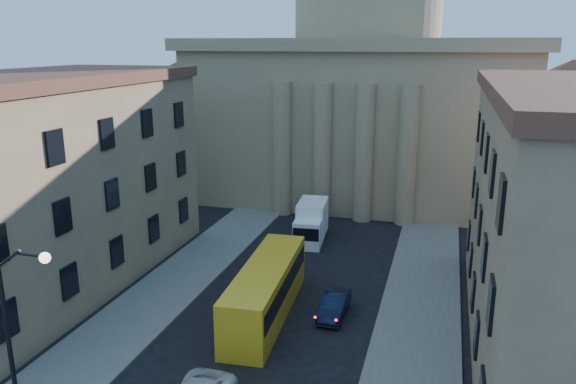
# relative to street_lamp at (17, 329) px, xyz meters

# --- Properties ---
(sidewalk_left) EXTENTS (5.00, 60.00, 0.15)m
(sidewalk_left) POSITION_rel_street_lamp_xyz_m (-1.53, 10.00, -5.21)
(sidewalk_left) COLOR #5B5953
(sidewalk_left) RESTS_ON ground
(sidewalk_right) EXTENTS (5.00, 60.00, 0.15)m
(sidewalk_right) POSITION_rel_street_lamp_xyz_m (15.47, 10.00, -5.21)
(sidewalk_right) COLOR #5B5953
(sidewalk_right) RESTS_ON ground
(church) EXTENTS (68.02, 28.76, 36.60)m
(church) POSITION_rel_street_lamp_xyz_m (6.97, 47.47, 6.59)
(church) COLOR #8E7357
(church) RESTS_ON ground
(building_left) EXTENTS (11.60, 26.60, 14.70)m
(building_left) POSITION_rel_street_lamp_xyz_m (-10.03, 14.00, 2.14)
(building_left) COLOR #9C805C
(building_left) RESTS_ON ground
(street_lamp) EXTENTS (2.62, 0.44, 8.83)m
(street_lamp) POSITION_rel_street_lamp_xyz_m (0.00, 0.00, 0.00)
(street_lamp) COLOR black
(street_lamp) RESTS_ON ground
(car_right_distant) EXTENTS (1.52, 4.18, 1.37)m
(car_right_distant) POSITION_rel_street_lamp_xyz_m (10.30, 14.80, -4.60)
(car_right_distant) COLOR black
(car_right_distant) RESTS_ON ground
(city_bus) EXTENTS (3.43, 11.87, 3.30)m
(city_bus) POSITION_rel_street_lamp_xyz_m (6.17, 13.71, -3.51)
(city_bus) COLOR gold
(city_bus) RESTS_ON ground
(box_truck) EXTENTS (2.85, 6.07, 3.23)m
(box_truck) POSITION_rel_street_lamp_xyz_m (5.57, 28.05, -3.76)
(box_truck) COLOR white
(box_truck) RESTS_ON ground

